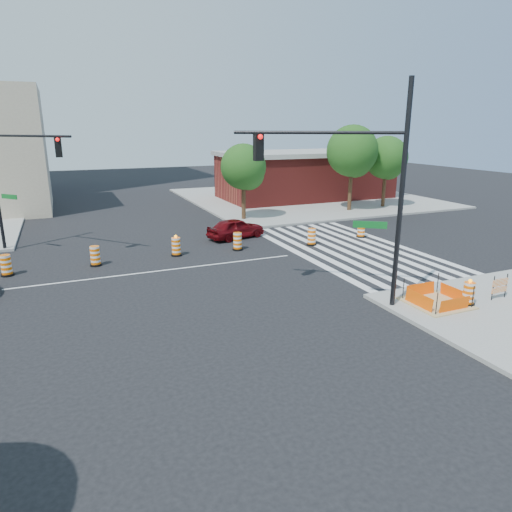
# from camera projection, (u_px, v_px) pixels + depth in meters

# --- Properties ---
(ground) EXTENTS (120.00, 120.00, 0.00)m
(ground) POSITION_uv_depth(u_px,v_px,m) (161.00, 271.00, 22.59)
(ground) COLOR black
(ground) RESTS_ON ground
(sidewalk_ne) EXTENTS (22.00, 22.00, 0.15)m
(sidewalk_ne) POSITION_uv_depth(u_px,v_px,m) (304.00, 198.00, 45.29)
(sidewalk_ne) COLOR gray
(sidewalk_ne) RESTS_ON ground
(crosswalk_east) EXTENTS (6.75, 13.50, 0.01)m
(crosswalk_east) POSITION_uv_depth(u_px,v_px,m) (347.00, 248.00, 26.73)
(crosswalk_east) COLOR silver
(crosswalk_east) RESTS_ON ground
(lane_centerline) EXTENTS (14.00, 0.12, 0.01)m
(lane_centerline) POSITION_uv_depth(u_px,v_px,m) (161.00, 271.00, 22.59)
(lane_centerline) COLOR silver
(lane_centerline) RESTS_ON ground
(excavation_pit) EXTENTS (2.20, 2.20, 0.90)m
(excavation_pit) POSITION_uv_depth(u_px,v_px,m) (436.00, 302.00, 17.97)
(excavation_pit) COLOR tan
(excavation_pit) RESTS_ON ground
(brick_storefront) EXTENTS (16.50, 8.50, 4.60)m
(brick_storefront) POSITION_uv_depth(u_px,v_px,m) (305.00, 175.00, 44.68)
(brick_storefront) COLOR maroon
(brick_storefront) RESTS_ON ground
(red_coupe) EXTENTS (4.07, 2.48, 1.30)m
(red_coupe) POSITION_uv_depth(u_px,v_px,m) (236.00, 228.00, 29.02)
(red_coupe) COLOR #5C070C
(red_coupe) RESTS_ON ground
(signal_pole_se) EXTENTS (5.31, 3.74, 8.41)m
(signal_pole_se) POSITION_uv_depth(u_px,v_px,m) (354.00, 175.00, 16.87)
(signal_pole_se) COLOR black
(signal_pole_se) RESTS_ON ground
(signal_pole_nw) EXTENTS (4.17, 4.67, 8.09)m
(signal_pole_nw) POSITION_uv_depth(u_px,v_px,m) (13.00, 164.00, 24.19)
(signal_pole_nw) COLOR black
(signal_pole_nw) RESTS_ON ground
(pit_drum) EXTENTS (0.54, 0.54, 1.07)m
(pit_drum) POSITION_uv_depth(u_px,v_px,m) (469.00, 294.00, 17.73)
(pit_drum) COLOR black
(pit_drum) RESTS_ON ground
(barricade) EXTENTS (0.86, 0.07, 1.01)m
(barricade) POSITION_uv_depth(u_px,v_px,m) (500.00, 286.00, 18.37)
(barricade) COLOR #FD6905
(barricade) RESTS_ON ground
(tree_north_c) EXTENTS (3.41, 3.36, 5.72)m
(tree_north_c) POSITION_uv_depth(u_px,v_px,m) (244.00, 169.00, 33.69)
(tree_north_c) COLOR #382314
(tree_north_c) RESTS_ON ground
(tree_north_d) EXTENTS (4.16, 4.16, 7.07)m
(tree_north_d) POSITION_uv_depth(u_px,v_px,m) (352.00, 154.00, 37.09)
(tree_north_d) COLOR #382314
(tree_north_d) RESTS_ON ground
(tree_north_e) EXTENTS (3.62, 3.62, 6.16)m
(tree_north_e) POSITION_uv_depth(u_px,v_px,m) (386.00, 160.00, 38.94)
(tree_north_e) COLOR #382314
(tree_north_e) RESTS_ON ground
(median_drum_1) EXTENTS (0.60, 0.60, 1.02)m
(median_drum_1) POSITION_uv_depth(u_px,v_px,m) (6.00, 266.00, 21.71)
(median_drum_1) COLOR black
(median_drum_1) RESTS_ON ground
(median_drum_2) EXTENTS (0.60, 0.60, 1.02)m
(median_drum_2) POSITION_uv_depth(u_px,v_px,m) (95.00, 257.00, 23.30)
(median_drum_2) COLOR black
(median_drum_2) RESTS_ON ground
(median_drum_3) EXTENTS (0.60, 0.60, 1.18)m
(median_drum_3) POSITION_uv_depth(u_px,v_px,m) (176.00, 247.00, 25.09)
(median_drum_3) COLOR black
(median_drum_3) RESTS_ON ground
(median_drum_4) EXTENTS (0.60, 0.60, 1.02)m
(median_drum_4) POSITION_uv_depth(u_px,v_px,m) (238.00, 242.00, 26.26)
(median_drum_4) COLOR black
(median_drum_4) RESTS_ON ground
(median_drum_5) EXTENTS (0.60, 0.60, 1.02)m
(median_drum_5) POSITION_uv_depth(u_px,v_px,m) (312.00, 237.00, 27.34)
(median_drum_5) COLOR black
(median_drum_5) RESTS_ON ground
(median_drum_6) EXTENTS (0.60, 0.60, 1.02)m
(median_drum_6) POSITION_uv_depth(u_px,v_px,m) (361.00, 230.00, 29.30)
(median_drum_6) COLOR black
(median_drum_6) RESTS_ON ground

